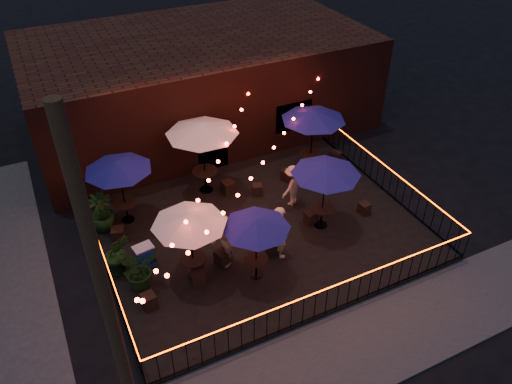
% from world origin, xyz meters
% --- Properties ---
extents(ground, '(110.00, 110.00, 0.00)m').
position_xyz_m(ground, '(0.00, 0.00, 0.00)').
color(ground, black).
rests_on(ground, ground).
extents(patio, '(10.00, 8.00, 0.15)m').
position_xyz_m(patio, '(0.00, 2.00, 0.07)').
color(patio, black).
rests_on(patio, ground).
extents(sidewalk, '(18.00, 2.50, 0.05)m').
position_xyz_m(sidewalk, '(0.00, -3.25, 0.03)').
color(sidewalk, '#454240').
rests_on(sidewalk, ground).
extents(brick_building, '(14.00, 8.00, 4.00)m').
position_xyz_m(brick_building, '(1.00, 9.99, 2.00)').
color(brick_building, '#39170F').
rests_on(brick_building, ground).
extents(utility_pole, '(0.26, 0.26, 8.00)m').
position_xyz_m(utility_pole, '(-5.40, -2.60, 4.00)').
color(utility_pole, '#372516').
rests_on(utility_pole, ground).
extents(fence_front, '(10.00, 0.04, 1.04)m').
position_xyz_m(fence_front, '(0.00, -2.00, 0.66)').
color(fence_front, black).
rests_on(fence_front, patio).
extents(fence_left, '(0.04, 8.00, 1.04)m').
position_xyz_m(fence_left, '(-5.00, 2.00, 0.66)').
color(fence_left, black).
rests_on(fence_left, patio).
extents(fence_right, '(0.04, 8.00, 1.04)m').
position_xyz_m(fence_right, '(5.00, 2.00, 0.66)').
color(fence_right, black).
rests_on(fence_right, patio).
extents(festoon_lights, '(10.02, 8.72, 1.32)m').
position_xyz_m(festoon_lights, '(-1.01, 1.70, 2.52)').
color(festoon_lights, '#FF2B1C').
rests_on(festoon_lights, ground).
extents(cafe_table_0, '(2.53, 2.53, 2.34)m').
position_xyz_m(cafe_table_0, '(-2.68, 0.93, 2.28)').
color(cafe_table_0, black).
rests_on(cafe_table_0, patio).
extents(cafe_table_1, '(2.48, 2.48, 2.38)m').
position_xyz_m(cafe_table_1, '(-3.80, 4.36, 2.32)').
color(cafe_table_1, black).
rests_on(cafe_table_1, patio).
extents(cafe_table_2, '(2.54, 2.54, 2.15)m').
position_xyz_m(cafe_table_2, '(-1.04, 0.15, 2.11)').
color(cafe_table_2, black).
rests_on(cafe_table_2, patio).
extents(cafe_table_3, '(3.23, 3.23, 2.77)m').
position_xyz_m(cafe_table_3, '(-0.79, 4.80, 2.68)').
color(cafe_table_3, black).
rests_on(cafe_table_3, patio).
extents(cafe_table_4, '(2.67, 2.67, 2.42)m').
position_xyz_m(cafe_table_4, '(1.91, 1.27, 2.36)').
color(cafe_table_4, black).
rests_on(cafe_table_4, patio).
extents(cafe_table_5, '(2.40, 2.40, 2.60)m').
position_xyz_m(cafe_table_5, '(3.25, 4.22, 2.52)').
color(cafe_table_5, black).
rests_on(cafe_table_5, patio).
extents(bistro_chair_0, '(0.42, 0.42, 0.44)m').
position_xyz_m(bistro_chair_0, '(-4.22, 0.38, 0.37)').
color(bistro_chair_0, black).
rests_on(bistro_chair_0, patio).
extents(bistro_chair_1, '(0.49, 0.49, 0.48)m').
position_xyz_m(bistro_chair_1, '(-2.65, 0.65, 0.39)').
color(bistro_chair_1, black).
rests_on(bistro_chair_1, patio).
extents(bistro_chair_2, '(0.49, 0.49, 0.46)m').
position_xyz_m(bistro_chair_2, '(-4.31, 3.49, 0.38)').
color(bistro_chair_2, black).
rests_on(bistro_chair_2, patio).
extents(bistro_chair_3, '(0.43, 0.43, 0.41)m').
position_xyz_m(bistro_chair_3, '(-2.51, 3.75, 0.36)').
color(bistro_chair_3, black).
rests_on(bistro_chair_3, patio).
extents(bistro_chair_4, '(0.50, 0.50, 0.48)m').
position_xyz_m(bistro_chair_4, '(-1.72, 1.05, 0.39)').
color(bistro_chair_4, black).
rests_on(bistro_chair_4, patio).
extents(bistro_chair_5, '(0.43, 0.43, 0.41)m').
position_xyz_m(bistro_chair_5, '(-0.19, 0.83, 0.35)').
color(bistro_chair_5, black).
rests_on(bistro_chair_5, patio).
extents(bistro_chair_6, '(0.44, 0.44, 0.46)m').
position_xyz_m(bistro_chair_6, '(-0.13, 4.32, 0.38)').
color(bistro_chair_6, black).
rests_on(bistro_chair_6, patio).
extents(bistro_chair_7, '(0.44, 0.44, 0.41)m').
position_xyz_m(bistro_chair_7, '(0.76, 3.76, 0.35)').
color(bistro_chair_7, black).
rests_on(bistro_chair_7, patio).
extents(bistro_chair_8, '(0.38, 0.38, 0.41)m').
position_xyz_m(bistro_chair_8, '(1.67, 1.55, 0.35)').
color(bistro_chair_8, black).
rests_on(bistro_chair_8, patio).
extents(bistro_chair_9, '(0.37, 0.37, 0.40)m').
position_xyz_m(bistro_chair_9, '(3.59, 1.18, 0.35)').
color(bistro_chair_9, black).
rests_on(bistro_chair_9, patio).
extents(bistro_chair_10, '(0.48, 0.48, 0.44)m').
position_xyz_m(bistro_chair_10, '(2.18, 4.06, 0.37)').
color(bistro_chair_10, black).
rests_on(bistro_chair_10, patio).
extents(bistro_chair_11, '(0.49, 0.49, 0.44)m').
position_xyz_m(bistro_chair_11, '(4.50, 4.32, 0.37)').
color(bistro_chair_11, black).
rests_on(bistro_chair_11, patio).
extents(patron_a, '(0.49, 0.70, 1.84)m').
position_xyz_m(patron_a, '(-0.00, 0.66, 1.07)').
color(patron_a, '#E3AD90').
rests_on(patron_a, patio).
extents(patron_b, '(0.74, 0.92, 1.79)m').
position_xyz_m(patron_b, '(-1.68, 1.03, 1.04)').
color(patron_b, tan).
rests_on(patron_b, patio).
extents(patron_c, '(1.15, 0.94, 1.54)m').
position_xyz_m(patron_c, '(1.62, 2.73, 0.92)').
color(patron_c, tan).
rests_on(patron_c, patio).
extents(potted_shrub_a, '(1.35, 1.27, 1.21)m').
position_xyz_m(potted_shrub_a, '(-4.18, 1.27, 0.75)').
color(potted_shrub_a, '#123F12').
rests_on(potted_shrub_a, patio).
extents(potted_shrub_b, '(0.91, 0.78, 1.47)m').
position_xyz_m(potted_shrub_b, '(-4.60, 2.06, 0.88)').
color(potted_shrub_b, '#0F370B').
rests_on(potted_shrub_b, patio).
extents(potted_shrub_c, '(0.89, 0.89, 1.37)m').
position_xyz_m(potted_shrub_c, '(-4.60, 4.26, 0.83)').
color(potted_shrub_c, '#1F3E14').
rests_on(potted_shrub_c, patio).
extents(cooler, '(0.63, 0.50, 0.76)m').
position_xyz_m(cooler, '(-3.86, 1.98, 0.54)').
color(cooler, '#1A38C0').
rests_on(cooler, patio).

